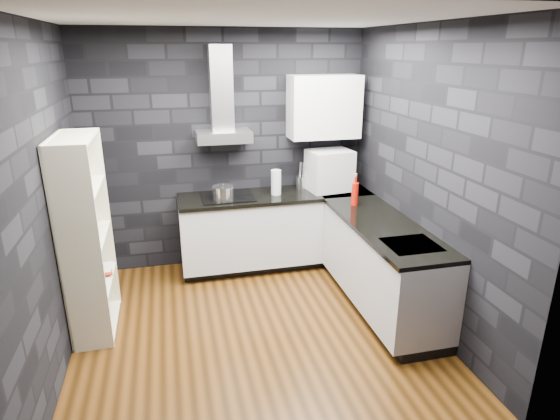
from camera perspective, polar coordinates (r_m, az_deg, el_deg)
name	(u,v)px	position (r m, az deg, el deg)	size (l,w,h in m)	color
ground	(255,329)	(4.50, -3.08, -14.33)	(3.20, 3.20, 0.00)	#492A0D
ceiling	(248,17)	(3.76, -3.86, 22.41)	(3.20, 3.20, 0.00)	silver
wall_back	(227,151)	(5.48, -6.51, 7.11)	(3.20, 0.05, 2.70)	black
wall_front	(309,279)	(2.45, 3.50, -8.43)	(3.20, 0.05, 2.70)	black
wall_left	(42,206)	(3.99, -27.04, 0.49)	(0.05, 3.20, 2.70)	black
wall_right	(427,179)	(4.49, 17.46, 3.64)	(0.05, 3.20, 2.70)	black
toekick_back	(275,259)	(5.71, -0.64, -6.04)	(2.18, 0.50, 0.10)	black
toekick_right	(383,302)	(4.93, 12.45, -10.89)	(0.50, 1.78, 0.10)	black
counter_back_cab	(275,228)	(5.51, -0.56, -2.16)	(2.20, 0.60, 0.76)	silver
counter_right_cab	(382,264)	(4.72, 12.38, -6.44)	(0.60, 1.80, 0.76)	silver
counter_back_top	(275,195)	(5.37, -0.55, 1.78)	(2.20, 0.62, 0.04)	black
counter_right_top	(385,226)	(4.56, 12.62, -1.92)	(0.62, 1.80, 0.04)	black
counter_corner_top	(341,191)	(5.60, 7.42, 2.37)	(0.62, 0.62, 0.04)	black
hood_body	(224,136)	(5.25, -6.86, 8.89)	(0.60, 0.34, 0.12)	#BDBCC1
hood_chimney	(221,88)	(5.25, -7.19, 14.50)	(0.24, 0.20, 0.90)	#BDBCC1
upper_cabinet	(324,107)	(5.45, 5.38, 12.41)	(0.80, 0.35, 0.70)	silver
cooktop	(228,196)	(5.28, -6.41, 1.65)	(0.58, 0.50, 0.01)	black
sink_rim	(412,245)	(4.15, 15.74, -4.12)	(0.44, 0.40, 0.01)	#BDBCC1
pot	(223,193)	(5.15, -6.96, 2.04)	(0.23, 0.23, 0.13)	silver
glass_vase	(276,182)	(5.31, -0.48, 3.40)	(0.12, 0.12, 0.28)	silver
storage_jar	(275,187)	(5.46, -0.62, 2.85)	(0.08, 0.08, 0.10)	tan
utensil_crock	(301,182)	(5.56, 2.56, 3.38)	(0.11, 0.11, 0.14)	silver
appliance_garage	(329,171)	(5.49, 6.04, 4.74)	(0.49, 0.38, 0.49)	silver
red_bottle	(355,194)	(5.01, 9.11, 1.94)	(0.07, 0.07, 0.24)	#9A1207
bookshelf	(86,237)	(4.48, -22.53, -3.11)	(0.34, 0.80, 1.80)	beige
fruit_bowl	(83,240)	(4.33, -22.85, -3.37)	(0.23, 0.23, 0.06)	white
book_red	(94,264)	(4.72, -21.72, -6.19)	(0.15, 0.02, 0.20)	maroon
book_second	(91,259)	(4.80, -22.03, -5.53)	(0.17, 0.02, 0.24)	#B2B2B2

